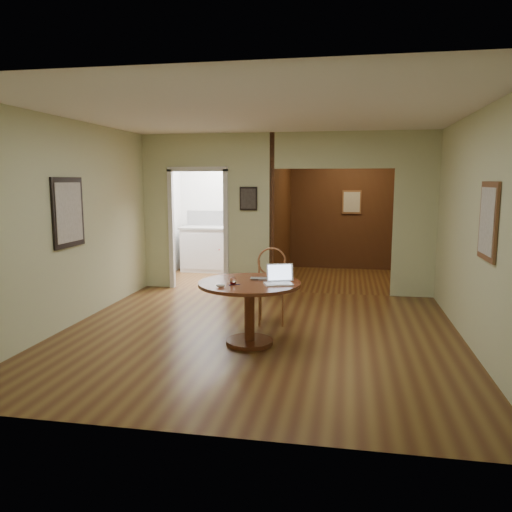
% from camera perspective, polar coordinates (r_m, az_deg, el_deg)
% --- Properties ---
extents(floor, '(5.00, 5.00, 0.00)m').
position_cam_1_polar(floor, '(6.29, 0.12, -9.03)').
color(floor, '#4C2A15').
rests_on(floor, ground).
extents(room_shell, '(5.20, 7.50, 5.00)m').
position_cam_1_polar(room_shell, '(9.15, 0.70, 4.75)').
color(room_shell, white).
rests_on(room_shell, ground).
extents(dining_table, '(1.19, 1.19, 0.74)m').
position_cam_1_polar(dining_table, '(5.83, -0.75, -4.85)').
color(dining_table, maroon).
rests_on(dining_table, ground).
extents(chair, '(0.48, 0.48, 1.01)m').
position_cam_1_polar(chair, '(6.73, 1.79, -2.91)').
color(chair, '#A16239').
rests_on(chair, ground).
extents(open_laptop, '(0.36, 0.36, 0.22)m').
position_cam_1_polar(open_laptop, '(5.70, 2.66, -2.55)').
color(open_laptop, white).
rests_on(open_laptop, dining_table).
extents(closed_laptop, '(0.32, 0.22, 0.02)m').
position_cam_1_polar(closed_laptop, '(5.87, 0.78, -2.70)').
color(closed_laptop, '#A9A9AE').
rests_on(closed_laptop, dining_table).
extents(mouse, '(0.11, 0.08, 0.04)m').
position_cam_1_polar(mouse, '(5.51, -4.06, -3.38)').
color(mouse, white).
rests_on(mouse, dining_table).
extents(wine_glass, '(0.08, 0.08, 0.09)m').
position_cam_1_polar(wine_glass, '(5.63, -2.63, -2.85)').
color(wine_glass, white).
rests_on(wine_glass, dining_table).
extents(pen, '(0.12, 0.08, 0.01)m').
position_cam_1_polar(pen, '(5.63, -2.48, -3.29)').
color(pen, navy).
rests_on(pen, dining_table).
extents(kitchen_cabinet, '(2.06, 0.60, 0.94)m').
position_cam_1_polar(kitchen_cabinet, '(10.48, -3.04, 0.76)').
color(kitchen_cabinet, white).
rests_on(kitchen_cabinet, ground).
extents(grocery_bag, '(0.31, 0.27, 0.29)m').
position_cam_1_polar(grocery_bag, '(10.27, 0.99, 4.04)').
color(grocery_bag, beige).
rests_on(grocery_bag, kitchen_cabinet).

